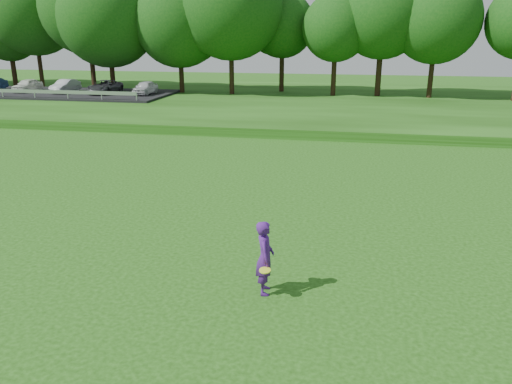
# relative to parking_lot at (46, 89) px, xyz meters

# --- Properties ---
(ground) EXTENTS (140.00, 140.00, 0.00)m
(ground) POSITION_rel_parking_lot_xyz_m (23.95, -32.82, -1.06)
(ground) COLOR #1A430D
(ground) RESTS_ON ground
(berm) EXTENTS (130.00, 30.00, 0.60)m
(berm) POSITION_rel_parking_lot_xyz_m (23.95, 1.18, -0.76)
(berm) COLOR #1A430D
(berm) RESTS_ON ground
(walking_path) EXTENTS (130.00, 1.60, 0.04)m
(walking_path) POSITION_rel_parking_lot_xyz_m (23.95, -12.82, -1.04)
(walking_path) COLOR gray
(walking_path) RESTS_ON ground
(treeline) EXTENTS (104.00, 7.00, 15.00)m
(treeline) POSITION_rel_parking_lot_xyz_m (23.95, 5.18, 7.04)
(treeline) COLOR #104510
(treeline) RESTS_ON berm
(parking_lot) EXTENTS (24.00, 9.00, 1.38)m
(parking_lot) POSITION_rel_parking_lot_xyz_m (0.00, 0.00, 0.00)
(parking_lot) COLOR black
(parking_lot) RESTS_ON berm
(woman) EXTENTS (0.56, 0.89, 1.88)m
(woman) POSITION_rel_parking_lot_xyz_m (26.85, -32.38, -0.12)
(woman) COLOR #4C1B7C
(woman) RESTS_ON ground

